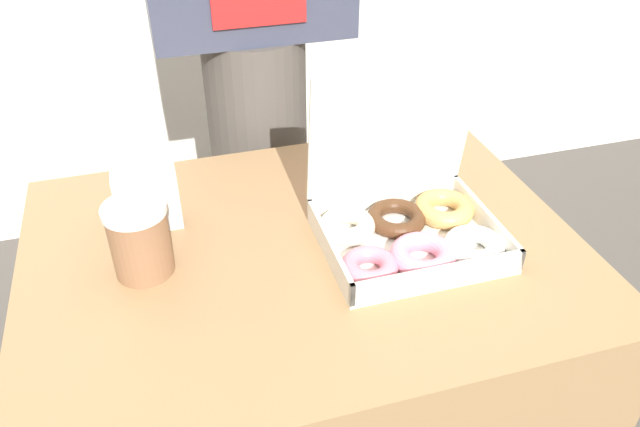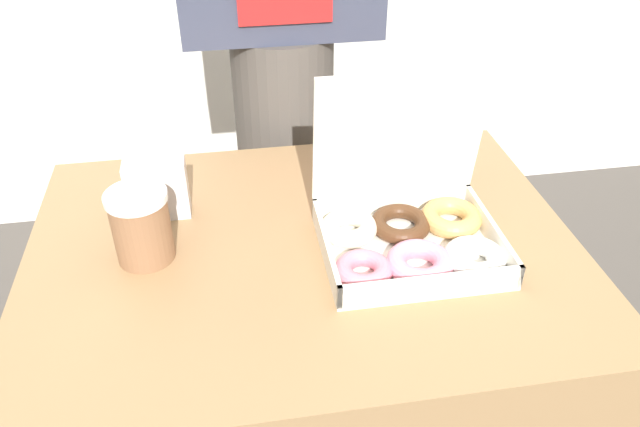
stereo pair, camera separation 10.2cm
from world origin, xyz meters
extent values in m
cube|color=#99754C|center=(0.00, 0.00, 0.39)|extent=(0.94, 0.70, 0.78)
cube|color=white|center=(0.17, -0.05, 0.78)|extent=(0.29, 0.24, 0.01)
cube|color=white|center=(0.03, -0.05, 0.80)|extent=(0.01, 0.24, 0.04)
cube|color=white|center=(0.31, -0.05, 0.80)|extent=(0.01, 0.24, 0.04)
cube|color=white|center=(0.17, -0.17, 0.80)|extent=(0.29, 0.01, 0.04)
cube|color=white|center=(0.17, 0.07, 0.80)|extent=(0.29, 0.01, 0.04)
cube|color=white|center=(0.17, 0.05, 0.94)|extent=(0.29, 0.04, 0.24)
torus|color=pink|center=(0.08, -0.11, 0.80)|extent=(0.12, 0.12, 0.03)
torus|color=silver|center=(0.08, 0.01, 0.80)|extent=(0.14, 0.14, 0.03)
torus|color=pink|center=(0.17, -0.11, 0.80)|extent=(0.14, 0.14, 0.03)
torus|color=#4C2D19|center=(0.17, 0.01, 0.80)|extent=(0.13, 0.13, 0.03)
torus|color=white|center=(0.26, -0.11, 0.80)|extent=(0.12, 0.12, 0.03)
torus|color=tan|center=(0.26, 0.01, 0.80)|extent=(0.13, 0.13, 0.03)
cylinder|color=#8C6042|center=(-0.26, 0.01, 0.83)|extent=(0.09, 0.09, 0.11)
cylinder|color=white|center=(-0.26, 0.01, 0.90)|extent=(0.10, 0.10, 0.01)
cube|color=silver|center=(-0.24, 0.13, 0.83)|extent=(0.11, 0.05, 0.11)
cylinder|color=#4C4742|center=(0.03, 0.52, 0.49)|extent=(0.24, 0.24, 0.97)
camera|label=1|loc=(-0.21, -0.81, 1.43)|focal=35.00mm
camera|label=2|loc=(-0.11, -0.84, 1.43)|focal=35.00mm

